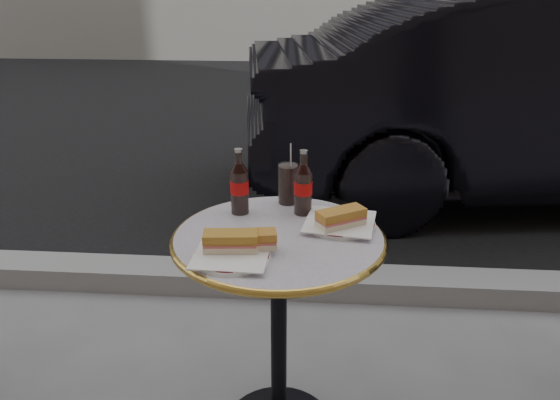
# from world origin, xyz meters

# --- Properties ---
(asphalt_road) EXTENTS (40.00, 8.00, 0.00)m
(asphalt_road) POSITION_xyz_m (0.00, 5.00, 0.00)
(asphalt_road) COLOR black
(asphalt_road) RESTS_ON ground
(curb) EXTENTS (40.00, 0.20, 0.12)m
(curb) POSITION_xyz_m (0.00, 0.90, 0.05)
(curb) COLOR gray
(curb) RESTS_ON ground
(bistro_table) EXTENTS (0.62, 0.62, 0.73)m
(bistro_table) POSITION_xyz_m (0.00, 0.00, 0.37)
(bistro_table) COLOR #BAB2C4
(bistro_table) RESTS_ON ground
(plate_left) EXTENTS (0.24, 0.24, 0.01)m
(plate_left) POSITION_xyz_m (-0.11, -0.15, 0.74)
(plate_left) COLOR white
(plate_left) RESTS_ON bistro_table
(plate_right) EXTENTS (0.27, 0.27, 0.01)m
(plate_right) POSITION_xyz_m (0.18, 0.08, 0.74)
(plate_right) COLOR silver
(plate_right) RESTS_ON bistro_table
(sandwich_left_a) EXTENTS (0.15, 0.08, 0.05)m
(sandwich_left_a) POSITION_xyz_m (-0.12, -0.13, 0.77)
(sandwich_left_a) COLOR #B07B2C
(sandwich_left_a) RESTS_ON plate_left
(sandwich_left_b) EXTENTS (0.14, 0.08, 0.05)m
(sandwich_left_b) POSITION_xyz_m (-0.06, -0.11, 0.77)
(sandwich_left_b) COLOR #B6782E
(sandwich_left_b) RESTS_ON plate_left
(sandwich_right) EXTENTS (0.16, 0.13, 0.05)m
(sandwich_right) POSITION_xyz_m (0.18, 0.05, 0.77)
(sandwich_right) COLOR #B5792E
(sandwich_right) RESTS_ON plate_right
(cola_bottle_left) EXTENTS (0.06, 0.06, 0.21)m
(cola_bottle_left) POSITION_xyz_m (-0.13, 0.15, 0.84)
(cola_bottle_left) COLOR black
(cola_bottle_left) RESTS_ON bistro_table
(cola_bottle_right) EXTENTS (0.07, 0.07, 0.21)m
(cola_bottle_right) POSITION_xyz_m (0.06, 0.16, 0.84)
(cola_bottle_right) COLOR black
(cola_bottle_right) RESTS_ON bistro_table
(cola_glass) EXTENTS (0.07, 0.07, 0.13)m
(cola_glass) POSITION_xyz_m (0.01, 0.25, 0.80)
(cola_glass) COLOR black
(cola_glass) RESTS_ON bistro_table
(parked_car) EXTENTS (2.02, 4.33, 1.37)m
(parked_car) POSITION_xyz_m (1.68, 2.39, 0.69)
(parked_car) COLOR black
(parked_car) RESTS_ON ground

